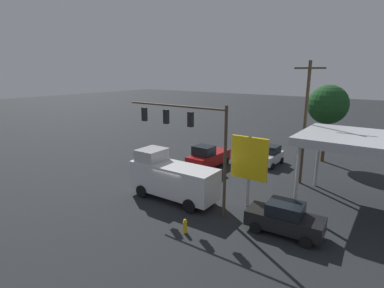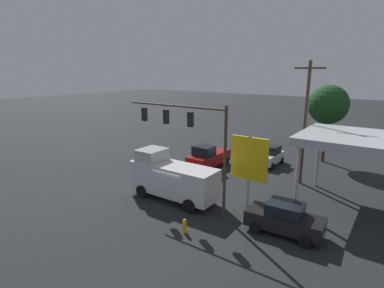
% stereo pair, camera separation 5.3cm
% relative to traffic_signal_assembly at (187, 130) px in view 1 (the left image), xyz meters
% --- Properties ---
extents(ground_plane, '(200.00, 200.00, 0.00)m').
position_rel_traffic_signal_assembly_xyz_m(ground_plane, '(1.13, -0.17, -5.51)').
color(ground_plane, black).
extents(traffic_signal_assembly, '(8.29, 0.43, 7.36)m').
position_rel_traffic_signal_assembly_xyz_m(traffic_signal_assembly, '(0.00, 0.00, 0.00)').
color(traffic_signal_assembly, '#473828').
rests_on(traffic_signal_assembly, ground).
extents(utility_pole, '(2.40, 0.26, 10.20)m').
position_rel_traffic_signal_assembly_xyz_m(utility_pole, '(-5.29, -9.15, -0.12)').
color(utility_pole, '#473828').
rests_on(utility_pole, ground).
extents(price_sign, '(2.65, 0.27, 5.04)m').
position_rel_traffic_signal_assembly_xyz_m(price_sign, '(-3.60, -2.34, -2.09)').
color(price_sign, '#B7B7BC').
rests_on(price_sign, ground).
extents(hatchback_crossing, '(2.02, 3.83, 1.97)m').
position_rel_traffic_signal_assembly_xyz_m(hatchback_crossing, '(-1.20, -12.57, -4.56)').
color(hatchback_crossing, silver).
rests_on(hatchback_crossing, ground).
extents(delivery_truck, '(6.84, 2.65, 3.58)m').
position_rel_traffic_signal_assembly_xyz_m(delivery_truck, '(1.57, -0.19, -3.82)').
color(delivery_truck, silver).
rests_on(delivery_truck, ground).
extents(sedan_waiting, '(4.51, 2.28, 1.93)m').
position_rel_traffic_signal_assembly_xyz_m(sedan_waiting, '(-6.98, -0.22, -4.56)').
color(sedan_waiting, black).
rests_on(sedan_waiting, ground).
extents(pickup_parked, '(2.31, 5.22, 2.40)m').
position_rel_traffic_signal_assembly_xyz_m(pickup_parked, '(3.34, -7.93, -4.40)').
color(pickup_parked, maroon).
rests_on(pickup_parked, ground).
extents(street_tree, '(4.02, 4.02, 8.05)m').
position_rel_traffic_signal_assembly_xyz_m(street_tree, '(-5.33, -17.03, 0.50)').
color(street_tree, '#4C331E').
rests_on(street_tree, ground).
extents(fire_hydrant, '(0.24, 0.24, 0.88)m').
position_rel_traffic_signal_assembly_xyz_m(fire_hydrant, '(-2.19, 3.17, -5.07)').
color(fire_hydrant, gold).
rests_on(fire_hydrant, ground).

